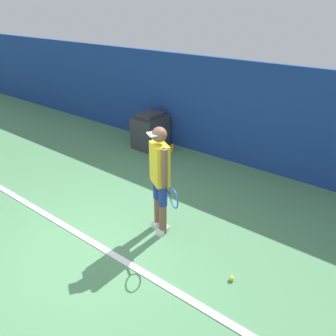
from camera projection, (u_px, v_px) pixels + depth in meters
ground_plane at (97, 248)px, 4.86m from camera, size 24.00×24.00×0.00m
back_wall at (228, 112)px, 7.11m from camera, size 24.00×0.10×2.22m
court_baseline at (99, 246)px, 4.88m from camera, size 21.60×0.10×0.01m
tennis_player at (160, 176)px, 4.82m from camera, size 0.80×0.53×1.73m
tennis_ball at (232, 278)px, 4.28m from camera, size 0.07×0.07×0.07m
covered_chair at (150, 131)px, 8.05m from camera, size 0.64×0.79×0.87m
water_bottle at (172, 147)px, 7.93m from camera, size 0.08×0.08×0.21m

